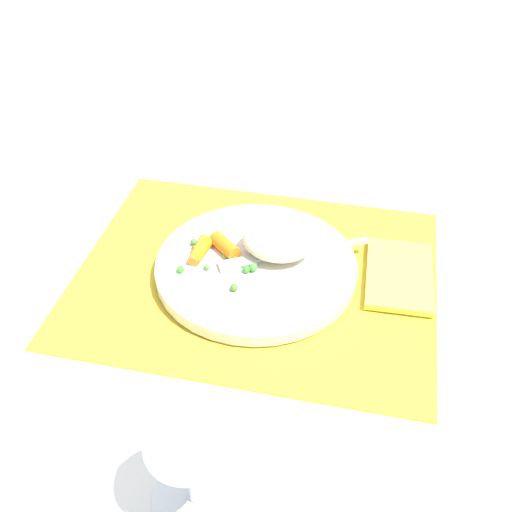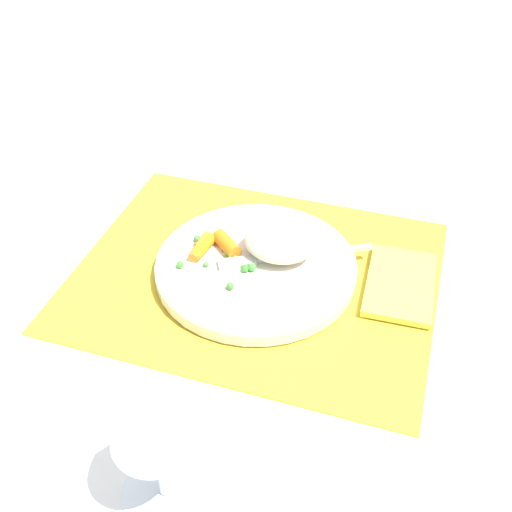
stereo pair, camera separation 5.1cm
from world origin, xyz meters
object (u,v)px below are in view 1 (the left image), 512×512
Objects in this scene: rice_mound at (278,240)px; fork at (279,256)px; carrot_portion at (210,247)px; plate at (256,267)px; napkin at (399,275)px; wine_glass at (186,422)px.

rice_mound reaches higher than fork.
fork is (-0.08, -0.01, -0.00)m from carrot_portion.
napkin is (-0.17, -0.03, -0.00)m from plate.
rice_mound is at bearing -168.46° from carrot_portion.
wine_glass reaches higher than carrot_portion.
fork reaches higher than plate.
rice_mound is at bearing -92.00° from wine_glass.
fork is (-0.03, -0.01, 0.01)m from plate.
plate is 1.95× the size of napkin.
rice_mound is at bearing -133.57° from plate.
wine_glass is at bearing 87.30° from fork.
wine_glass is at bearing 92.18° from plate.
napkin is (-0.16, -0.32, -0.10)m from wine_glass.
wine_glass is 1.27× the size of napkin.
napkin is (-0.15, -0.00, -0.03)m from rice_mound.
carrot_portion reaches higher than plate.
napkin is at bearing -116.38° from wine_glass.
napkin is at bearing -170.92° from plate.
rice_mound is 0.15m from napkin.
carrot_portion is 0.08m from fork.
carrot_portion is (0.08, 0.02, -0.01)m from rice_mound.
fork is at bearing 109.75° from rice_mound.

